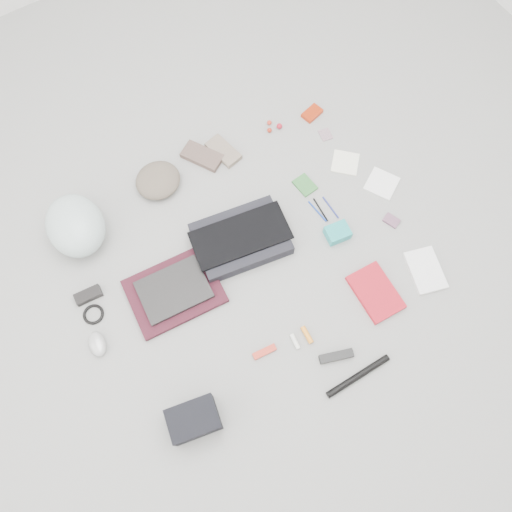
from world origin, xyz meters
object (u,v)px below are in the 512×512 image
messenger_bag (241,239)px  accordion_wallet (337,233)px  camera_bag (194,420)px  laptop (174,290)px  book_red (376,292)px  bike_helmet (75,226)px

messenger_bag → accordion_wallet: size_ratio=3.84×
messenger_bag → camera_bag: bearing=-124.3°
laptop → book_red: 0.88m
bike_helmet → book_red: (0.97, -0.95, -0.08)m
camera_bag → messenger_bag: bearing=57.5°
laptop → book_red: bearing=-27.1°
bike_helmet → camera_bag: bike_helmet is taller
camera_bag → book_red: bearing=14.9°
laptop → camera_bag: size_ratio=1.52×
laptop → camera_bag: 0.55m
camera_bag → book_red: 0.93m
messenger_bag → camera_bag: camera_bag is taller
accordion_wallet → laptop: bearing=177.7°
bike_helmet → camera_bag: (0.04, -0.99, -0.03)m
book_red → messenger_bag: bearing=128.8°
bike_helmet → book_red: bearing=-40.2°
messenger_bag → bike_helmet: size_ratio=1.28×
camera_bag → accordion_wallet: 1.02m
camera_bag → book_red: size_ratio=0.80×
laptop → messenger_bag: bearing=13.2°
book_red → accordion_wallet: bearing=89.9°
camera_bag → book_red: (0.93, 0.04, -0.05)m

